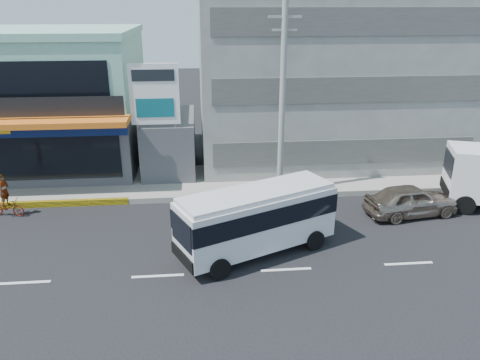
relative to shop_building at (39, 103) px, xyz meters
name	(u,v)px	position (x,y,z in m)	size (l,w,h in m)	color
ground	(158,276)	(8.00, -13.95, -4.00)	(120.00, 120.00, 0.00)	black
sidewalk	(256,180)	(13.00, -4.45, -3.85)	(70.00, 5.00, 0.30)	gray
shop_building	(39,103)	(0.00, 0.00, 0.00)	(12.40, 11.70, 8.00)	#444348
concrete_building	(323,49)	(18.00, 1.05, 3.00)	(16.00, 12.00, 14.00)	gray
gap_structure	(170,144)	(8.00, -1.95, -2.25)	(3.00, 6.00, 3.50)	#444348
satellite_dish	(168,118)	(8.00, -2.95, -0.42)	(1.50, 1.50, 0.15)	slate
billboard	(155,101)	(7.50, -4.75, 0.93)	(2.60, 0.18, 6.90)	gray
utility_pole_near	(282,102)	(14.00, -6.55, 1.15)	(1.60, 0.30, 10.00)	#999993
minibus	(257,216)	(12.00, -12.45, -2.33)	(6.95, 4.72, 2.79)	silver
sedan	(411,200)	(20.00, -9.50, -3.22)	(1.83, 4.56, 1.55)	gray
motorcycle_rider	(6,202)	(0.30, -7.79, -3.28)	(1.78, 0.93, 2.17)	#59160C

